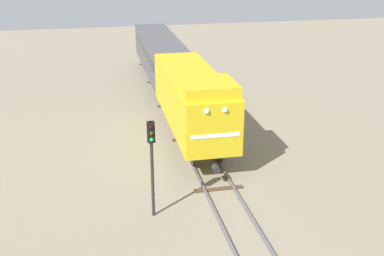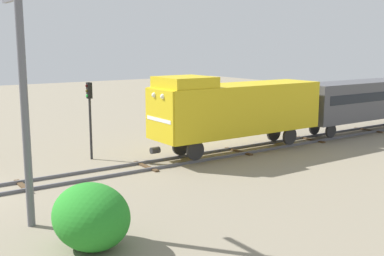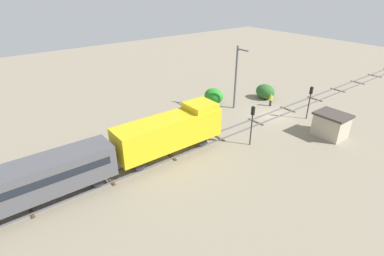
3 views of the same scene
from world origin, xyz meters
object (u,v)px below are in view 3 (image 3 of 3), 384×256
at_px(traffic_signal_near, 310,97).
at_px(worker_near_track, 271,99).
at_px(locomotive, 171,130).
at_px(relay_hut, 331,125).
at_px(passenger_car_leading, 20,184).
at_px(catenary_mast, 236,76).
at_px(traffic_signal_mid, 252,119).

distance_m(traffic_signal_near, worker_near_track, 5.93).
height_order(locomotive, traffic_signal_near, locomotive).
xyz_separation_m(traffic_signal_near, relay_hut, (-4.30, 2.12, -1.55)).
distance_m(traffic_signal_near, relay_hut, 5.04).
bearing_deg(relay_hut, worker_near_track, -10.56).
relative_size(locomotive, passenger_car_leading, 0.83).
height_order(locomotive, relay_hut, locomotive).
bearing_deg(passenger_car_leading, worker_near_track, -85.66).
height_order(traffic_signal_near, relay_hut, traffic_signal_near).
bearing_deg(catenary_mast, worker_near_track, -119.20).
xyz_separation_m(locomotive, catenary_mast, (4.94, -13.76, 1.71)).
xyz_separation_m(traffic_signal_near, worker_near_track, (5.60, 0.27, -1.94)).
height_order(catenary_mast, relay_hut, catenary_mast).
distance_m(catenary_mast, relay_hut, 13.10).
height_order(locomotive, catenary_mast, catenary_mast).
distance_m(passenger_car_leading, relay_hut, 30.75).
height_order(traffic_signal_near, catenary_mast, catenary_mast).
height_order(traffic_signal_mid, worker_near_track, traffic_signal_mid).
bearing_deg(traffic_signal_mid, locomotive, 66.60).
distance_m(locomotive, worker_near_track, 18.55).
distance_m(locomotive, relay_hut, 18.14).
bearing_deg(traffic_signal_near, catenary_mast, 30.62).
height_order(passenger_car_leading, traffic_signal_near, traffic_signal_near).
bearing_deg(catenary_mast, relay_hut, -167.75).
xyz_separation_m(passenger_car_leading, relay_hut, (-7.50, -29.80, -1.13)).
bearing_deg(catenary_mast, passenger_car_leading, 100.34).
bearing_deg(passenger_car_leading, traffic_signal_mid, -99.11).
relative_size(locomotive, catenary_mast, 1.37).
bearing_deg(traffic_signal_mid, relay_hut, -115.47).
distance_m(traffic_signal_near, catenary_mast, 9.59).
bearing_deg(passenger_car_leading, traffic_signal_near, -95.73).
relative_size(traffic_signal_near, relay_hut, 1.21).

